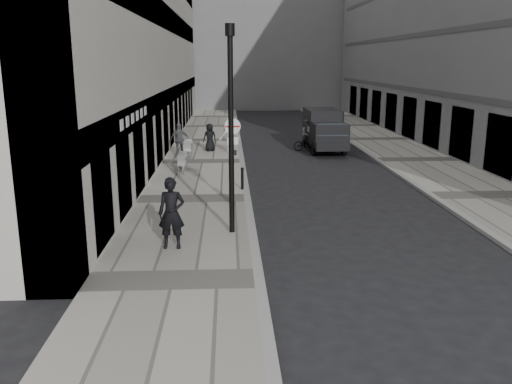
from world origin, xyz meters
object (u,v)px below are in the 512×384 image
(walking_man, at_px, (172,213))
(lamppost, at_px, (231,120))
(panel_van, at_px, (324,128))
(cyclist, at_px, (307,138))
(sign_post, at_px, (233,149))

(walking_man, relative_size, lamppost, 0.33)
(walking_man, distance_m, panel_van, 18.14)
(cyclist, bearing_deg, panel_van, -30.22)
(walking_man, distance_m, cyclist, 17.98)
(sign_post, distance_m, cyclist, 13.53)
(cyclist, bearing_deg, walking_man, -128.29)
(walking_man, height_order, lamppost, lamppost)
(sign_post, distance_m, panel_van, 13.63)
(walking_man, xyz_separation_m, cyclist, (6.07, 16.92, -0.39))
(sign_post, distance_m, lamppost, 3.15)
(cyclist, bearing_deg, sign_post, -127.61)
(lamppost, distance_m, cyclist, 16.45)
(lamppost, bearing_deg, cyclist, 74.04)
(sign_post, relative_size, cyclist, 1.76)
(sign_post, xyz_separation_m, panel_van, (5.33, 12.52, -0.82))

